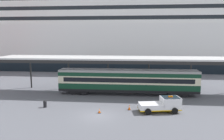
# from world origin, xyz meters

# --- Properties ---
(ground_plane) EXTENTS (400.00, 400.00, 0.00)m
(ground_plane) POSITION_xyz_m (0.00, 0.00, 0.00)
(ground_plane) COLOR #585A63
(cruise_ship) EXTENTS (130.01, 30.29, 36.18)m
(cruise_ship) POSITION_xyz_m (13.13, 46.86, 12.14)
(cruise_ship) COLOR black
(cruise_ship) RESTS_ON ground
(platform_canopy) EXTENTS (43.26, 6.08, 6.09)m
(platform_canopy) POSITION_xyz_m (3.26, 10.62, 5.83)
(platform_canopy) COLOR silver
(platform_canopy) RESTS_ON ground
(train_carriage) EXTENTS (22.46, 2.81, 4.11)m
(train_carriage) POSITION_xyz_m (3.26, 10.19, 2.31)
(train_carriage) COLOR black
(train_carriage) RESTS_ON ground
(service_truck) EXTENTS (5.48, 2.96, 2.02)m
(service_truck) POSITION_xyz_m (7.93, 2.21, 0.99)
(service_truck) COLOR white
(service_truck) RESTS_ON ground
(traffic_cone_near) EXTENTS (0.36, 0.36, 0.72)m
(traffic_cone_near) POSITION_xyz_m (3.68, 2.45, 0.36)
(traffic_cone_near) COLOR black
(traffic_cone_near) RESTS_ON ground
(traffic_cone_mid) EXTENTS (0.36, 0.36, 0.75)m
(traffic_cone_mid) POSITION_xyz_m (9.40, 5.90, 0.37)
(traffic_cone_mid) COLOR black
(traffic_cone_mid) RESTS_ON ground
(traffic_cone_far) EXTENTS (0.36, 0.36, 0.62)m
(traffic_cone_far) POSITION_xyz_m (-0.01, 0.93, 0.30)
(traffic_cone_far) COLOR black
(traffic_cone_far) RESTS_ON ground
(quay_bollard) EXTENTS (0.48, 0.48, 0.96)m
(quay_bollard) POSITION_xyz_m (-7.64, 2.45, 0.52)
(quay_bollard) COLOR black
(quay_bollard) RESTS_ON ground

